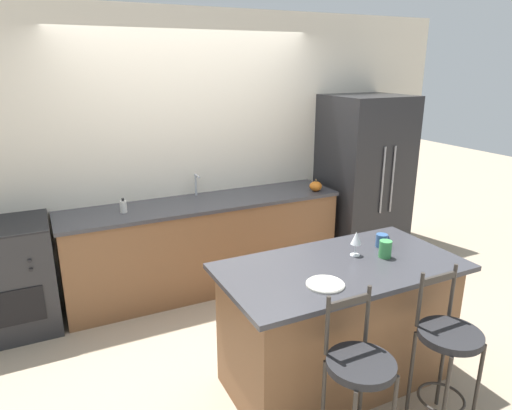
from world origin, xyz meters
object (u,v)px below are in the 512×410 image
object	(u,v)px
bar_stool_far	(447,349)
soap_bottle	(123,207)
coffee_mug	(382,240)
pumpkin_decoration	(316,186)
refrigerator	(363,180)
bar_stool_near	(359,380)
dinner_plate	(325,284)
tumbler_cup	(385,249)
oven_range	(5,279)
wine_glass	(356,239)

from	to	relation	value
bar_stool_far	soap_bottle	world-z (taller)	soap_bottle
coffee_mug	pumpkin_decoration	distance (m)	1.51
refrigerator	coffee_mug	bearing A→B (deg)	-124.41
bar_stool_near	coffee_mug	distance (m)	1.17
dinner_plate	tumbler_cup	distance (m)	0.64
tumbler_cup	dinner_plate	bearing A→B (deg)	-164.38
dinner_plate	coffee_mug	distance (m)	0.79
bar_stool_far	coffee_mug	distance (m)	0.89
dinner_plate	coffee_mug	size ratio (longest dim) A/B	2.02
refrigerator	soap_bottle	bearing A→B (deg)	178.70
oven_range	dinner_plate	xyz separation A→B (m)	(1.86, -1.95, 0.44)
dinner_plate	pumpkin_decoration	distance (m)	2.10
refrigerator	oven_range	world-z (taller)	refrigerator
soap_bottle	pumpkin_decoration	bearing A→B (deg)	-4.48
bar_stool_near	soap_bottle	xyz separation A→B (m)	(-0.78, 2.38, 0.42)
tumbler_cup	bar_stool_near	bearing A→B (deg)	-137.86
bar_stool_far	pumpkin_decoration	xyz separation A→B (m)	(0.50, 2.24, 0.42)
bar_stool_near	dinner_plate	world-z (taller)	bar_stool_near
oven_range	soap_bottle	bearing A→B (deg)	-0.38
wine_glass	pumpkin_decoration	distance (m)	1.64
coffee_mug	bar_stool_near	bearing A→B (deg)	-135.47
refrigerator	dinner_plate	bearing A→B (deg)	-133.46
bar_stool_near	wine_glass	distance (m)	1.01
dinner_plate	soap_bottle	xyz separation A→B (m)	(-0.84, 1.94, 0.06)
bar_stool_far	pumpkin_decoration	bearing A→B (deg)	77.34
dinner_plate	wine_glass	xyz separation A→B (m)	(0.45, 0.29, 0.12)
wine_glass	soap_bottle	bearing A→B (deg)	128.00
bar_stool_far	dinner_plate	distance (m)	0.83
bar_stool_near	coffee_mug	size ratio (longest dim) A/B	8.78
refrigerator	bar_stool_far	bearing A→B (deg)	-117.05
refrigerator	bar_stool_near	distance (m)	2.99
bar_stool_near	refrigerator	bearing A→B (deg)	51.52
refrigerator	dinner_plate	size ratio (longest dim) A/B	7.90
refrigerator	tumbler_cup	world-z (taller)	refrigerator
tumbler_cup	oven_range	bearing A→B (deg)	144.25
dinner_plate	pumpkin_decoration	world-z (taller)	pumpkin_decoration
oven_range	pumpkin_decoration	world-z (taller)	pumpkin_decoration
soap_bottle	refrigerator	bearing A→B (deg)	-1.30
refrigerator	wine_glass	world-z (taller)	refrigerator
coffee_mug	pumpkin_decoration	size ratio (longest dim) A/B	0.90
bar_stool_near	wine_glass	xyz separation A→B (m)	(0.51, 0.73, 0.48)
oven_range	bar_stool_near	bearing A→B (deg)	-53.10
refrigerator	tumbler_cup	size ratio (longest dim) A/B	15.39
wine_glass	soap_bottle	distance (m)	2.10
bar_stool_near	soap_bottle	world-z (taller)	soap_bottle
oven_range	wine_glass	size ratio (longest dim) A/B	5.39
dinner_plate	coffee_mug	xyz separation A→B (m)	(0.72, 0.33, 0.04)
bar_stool_near	wine_glass	world-z (taller)	wine_glass
bar_stool_near	bar_stool_far	xyz separation A→B (m)	(0.66, -0.01, 0.00)
refrigerator	tumbler_cup	distance (m)	2.07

